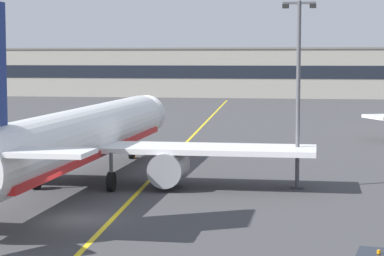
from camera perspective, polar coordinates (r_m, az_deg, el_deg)
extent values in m
plane|color=#3D3D3F|center=(43.16, -8.49, -6.67)|extent=(400.00, 400.00, 0.00)
cube|color=yellow|center=(71.94, -1.19, -1.86)|extent=(11.87, 179.65, 0.01)
cylinder|color=white|center=(53.91, -8.11, -0.54)|extent=(3.87, 36.01, 3.80)
cone|color=white|center=(72.50, -3.58, 0.96)|extent=(3.61, 2.61, 3.61)
cube|color=red|center=(54.03, -8.09, -1.64)|extent=(3.79, 33.13, 0.44)
cube|color=black|center=(70.60, -3.93, 1.39)|extent=(2.85, 1.11, 0.60)
cube|color=white|center=(54.57, -7.91, -1.37)|extent=(32.01, 4.86, 0.36)
cylinder|color=black|center=(57.62, -13.55, -2.34)|extent=(1.96, 0.18, 1.95)
cylinder|color=gray|center=(52.27, -1.70, -2.95)|extent=(2.31, 3.60, 2.30)
cylinder|color=black|center=(54.07, -1.33, -2.68)|extent=(1.96, 0.18, 1.95)
cylinder|color=#4C4C51|center=(68.03, -4.46, -1.04)|extent=(0.24, 0.24, 1.60)
cylinder|color=black|center=(68.15, -4.46, -1.89)|extent=(0.40, 0.90, 0.90)
cylinder|color=#4C4C51|center=(53.07, -11.41, -2.55)|extent=(0.24, 0.24, 1.60)
cylinder|color=black|center=(53.23, -11.39, -3.75)|extent=(0.40, 1.30, 1.30)
cylinder|color=#4C4C51|center=(51.49, -5.98, -2.72)|extent=(0.24, 0.24, 1.60)
cylinder|color=black|center=(51.65, -5.96, -3.95)|extent=(0.40, 1.30, 1.30)
cylinder|color=#515156|center=(52.54, 7.82, 2.39)|extent=(0.28, 0.28, 12.62)
cylinder|color=#333338|center=(53.21, 7.74, -4.36)|extent=(0.90, 0.90, 0.10)
cube|color=#515156|center=(52.60, 7.91, 9.11)|extent=(2.20, 0.16, 0.16)
cube|color=black|center=(52.62, 6.91, 8.90)|extent=(0.44, 0.36, 0.28)
cube|color=black|center=(52.57, 8.90, 8.88)|extent=(0.44, 0.36, 0.28)
cylinder|color=orange|center=(29.61, 13.59, -8.85)|extent=(0.14, 0.14, 0.14)
cone|color=orange|center=(68.89, -4.31, -1.96)|extent=(0.36, 0.36, 0.55)
cylinder|color=white|center=(68.88, -4.31, -1.94)|extent=(0.23, 0.23, 0.07)
cube|color=orange|center=(68.92, -4.31, -2.18)|extent=(0.44, 0.44, 0.03)
cube|color=#9E998E|center=(176.07, 3.69, 4.05)|extent=(150.46, 12.00, 10.72)
cube|color=black|center=(170.04, 3.49, 4.14)|extent=(144.44, 0.12, 2.80)
cube|color=slate|center=(176.05, 3.70, 5.85)|extent=(150.86, 12.40, 0.40)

